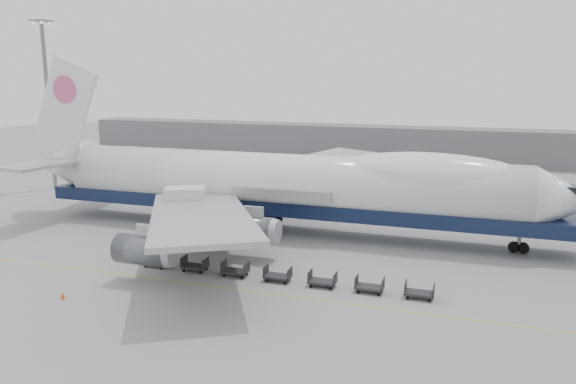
% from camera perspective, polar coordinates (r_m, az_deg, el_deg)
% --- Properties ---
extents(ground, '(260.00, 260.00, 0.00)m').
position_cam_1_polar(ground, '(53.53, -4.75, -7.32)').
color(ground, gray).
rests_on(ground, ground).
extents(apron_line, '(60.00, 0.15, 0.01)m').
position_cam_1_polar(apron_line, '(48.42, -7.59, -9.49)').
color(apron_line, gold).
rests_on(apron_line, ground).
extents(hangar, '(110.00, 8.00, 7.00)m').
position_cam_1_polar(hangar, '(121.03, 3.97, 5.19)').
color(hangar, slate).
rests_on(hangar, ground).
extents(floodlight_mast, '(2.40, 2.40, 25.43)m').
position_cam_1_polar(floodlight_mast, '(93.95, -23.23, 8.93)').
color(floodlight_mast, slate).
rests_on(floodlight_mast, ground).
extents(airliner, '(67.00, 55.30, 19.98)m').
position_cam_1_polar(airliner, '(62.69, 0.02, 0.90)').
color(airliner, white).
rests_on(airliner, ground).
extents(catering_truck, '(4.96, 4.26, 5.98)m').
position_cam_1_polar(catering_truck, '(59.98, -10.38, -1.95)').
color(catering_truck, '#1A2250').
rests_on(catering_truck, ground).
extents(traffic_cone, '(0.37, 0.37, 0.54)m').
position_cam_1_polar(traffic_cone, '(48.90, -21.91, -9.75)').
color(traffic_cone, '#FF4A0D').
rests_on(traffic_cone, ground).
extents(dolly_0, '(2.30, 1.35, 1.30)m').
position_cam_1_polar(dolly_0, '(54.00, -13.23, -6.84)').
color(dolly_0, '#2D2D30').
rests_on(dolly_0, ground).
extents(dolly_1, '(2.30, 1.35, 1.30)m').
position_cam_1_polar(dolly_1, '(52.08, -9.45, -7.38)').
color(dolly_1, '#2D2D30').
rests_on(dolly_1, ground).
extents(dolly_2, '(2.30, 1.35, 1.30)m').
position_cam_1_polar(dolly_2, '(50.41, -5.38, -7.93)').
color(dolly_2, '#2D2D30').
rests_on(dolly_2, ground).
extents(dolly_3, '(2.30, 1.35, 1.30)m').
position_cam_1_polar(dolly_3, '(49.00, -1.05, -8.46)').
color(dolly_3, '#2D2D30').
rests_on(dolly_3, ground).
extents(dolly_4, '(2.30, 1.35, 1.30)m').
position_cam_1_polar(dolly_4, '(47.89, 3.52, -8.98)').
color(dolly_4, '#2D2D30').
rests_on(dolly_4, ground).
extents(dolly_5, '(2.30, 1.35, 1.30)m').
position_cam_1_polar(dolly_5, '(47.10, 8.29, -9.45)').
color(dolly_5, '#2D2D30').
rests_on(dolly_5, ground).
extents(dolly_6, '(2.30, 1.35, 1.30)m').
position_cam_1_polar(dolly_6, '(46.64, 13.20, -9.88)').
color(dolly_6, '#2D2D30').
rests_on(dolly_6, ground).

